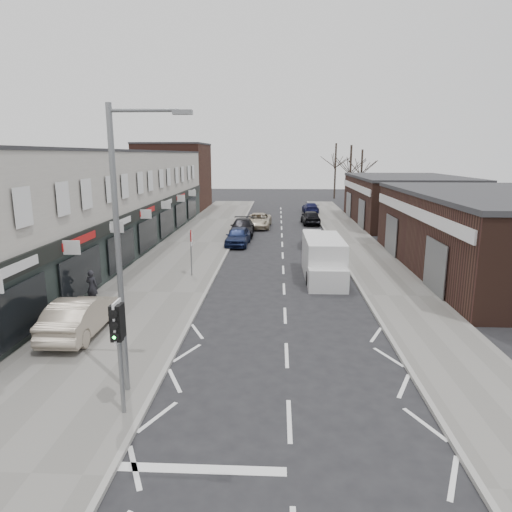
# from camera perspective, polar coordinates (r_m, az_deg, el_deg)

# --- Properties ---
(ground) EXTENTS (160.00, 160.00, 0.00)m
(ground) POSITION_cam_1_polar(r_m,az_deg,el_deg) (14.48, 3.99, -15.58)
(ground) COLOR black
(ground) RESTS_ON ground
(pavement_left) EXTENTS (5.50, 64.00, 0.12)m
(pavement_left) POSITION_cam_1_polar(r_m,az_deg,el_deg) (35.99, -7.52, 1.65)
(pavement_left) COLOR slate
(pavement_left) RESTS_ON ground
(pavement_right) EXTENTS (3.50, 64.00, 0.12)m
(pavement_right) POSITION_cam_1_polar(r_m,az_deg,el_deg) (35.94, 12.51, 1.44)
(pavement_right) COLOR slate
(pavement_right) RESTS_ON ground
(shop_terrace_left) EXTENTS (8.00, 41.00, 7.10)m
(shop_terrace_left) POSITION_cam_1_polar(r_m,az_deg,el_deg) (34.99, -19.44, 6.51)
(shop_terrace_left) COLOR beige
(shop_terrace_left) RESTS_ON ground
(brick_block_far) EXTENTS (8.00, 10.00, 8.00)m
(brick_block_far) POSITION_cam_1_polar(r_m,az_deg,el_deg) (59.31, -10.18, 9.67)
(brick_block_far) COLOR #43241D
(brick_block_far) RESTS_ON ground
(right_unit_near) EXTENTS (10.00, 18.00, 4.50)m
(right_unit_near) POSITION_cam_1_polar(r_m,az_deg,el_deg) (30.04, 28.10, 2.34)
(right_unit_near) COLOR #372019
(right_unit_near) RESTS_ON ground
(right_unit_far) EXTENTS (10.00, 16.00, 4.50)m
(right_unit_far) POSITION_cam_1_polar(r_m,az_deg,el_deg) (48.71, 18.19, 6.58)
(right_unit_far) COLOR #372019
(right_unit_far) RESTS_ON ground
(tree_far_a) EXTENTS (3.60, 3.60, 8.00)m
(tree_far_a) POSITION_cam_1_polar(r_m,az_deg,el_deg) (61.85, 11.52, 6.01)
(tree_far_a) COLOR #382D26
(tree_far_a) RESTS_ON ground
(tree_far_b) EXTENTS (3.60, 3.60, 7.50)m
(tree_far_b) POSITION_cam_1_polar(r_m,az_deg,el_deg) (68.15, 12.86, 6.54)
(tree_far_b) COLOR #382D26
(tree_far_b) RESTS_ON ground
(tree_far_c) EXTENTS (3.60, 3.60, 8.50)m
(tree_far_c) POSITION_cam_1_polar(r_m,az_deg,el_deg) (73.61, 9.75, 7.10)
(tree_far_c) COLOR #382D26
(tree_far_c) RESTS_ON ground
(traffic_light) EXTENTS (0.28, 0.60, 3.10)m
(traffic_light) POSITION_cam_1_polar(r_m,az_deg,el_deg) (12.30, -16.85, -9.00)
(traffic_light) COLOR slate
(traffic_light) RESTS_ON pavement_left
(street_lamp) EXTENTS (2.23, 0.22, 8.00)m
(street_lamp) POSITION_cam_1_polar(r_m,az_deg,el_deg) (12.86, -16.21, 2.20)
(street_lamp) COLOR slate
(street_lamp) RESTS_ON pavement_left
(warning_sign) EXTENTS (0.12, 0.80, 2.70)m
(warning_sign) POSITION_cam_1_polar(r_m,az_deg,el_deg) (25.64, -8.08, 2.08)
(warning_sign) COLOR slate
(warning_sign) RESTS_ON pavement_left
(white_van) EXTENTS (2.11, 5.85, 2.27)m
(white_van) POSITION_cam_1_polar(r_m,az_deg,el_deg) (25.82, 8.43, -0.42)
(white_van) COLOR silver
(white_van) RESTS_ON ground
(sedan_on_pavement) EXTENTS (1.61, 4.44, 1.46)m
(sedan_on_pavement) POSITION_cam_1_polar(r_m,az_deg,el_deg) (18.68, -21.14, -6.95)
(sedan_on_pavement) COLOR tan
(sedan_on_pavement) RESTS_ON pavement_left
(pedestrian) EXTENTS (0.65, 0.50, 1.59)m
(pedestrian) POSITION_cam_1_polar(r_m,az_deg,el_deg) (22.13, -19.81, -3.67)
(pedestrian) COLOR black
(pedestrian) RESTS_ON pavement_left
(parked_car_left_a) EXTENTS (1.86, 4.21, 1.41)m
(parked_car_left_a) POSITION_cam_1_polar(r_m,az_deg,el_deg) (34.85, -2.28, 2.47)
(parked_car_left_a) COLOR #141E40
(parked_car_left_a) RESTS_ON ground
(parked_car_left_b) EXTENTS (2.04, 4.87, 1.40)m
(parked_car_left_b) POSITION_cam_1_polar(r_m,az_deg,el_deg) (39.14, -1.73, 3.59)
(parked_car_left_b) COLOR black
(parked_car_left_b) RESTS_ON ground
(parked_car_left_c) EXTENTS (2.48, 5.00, 1.36)m
(parked_car_left_c) POSITION_cam_1_polar(r_m,az_deg,el_deg) (43.33, 0.31, 4.44)
(parked_car_left_c) COLOR #C0B299
(parked_car_left_c) RESTS_ON ground
(parked_car_right_a) EXTENTS (1.64, 4.00, 1.29)m
(parked_car_right_a) POSITION_cam_1_polar(r_m,az_deg,el_deg) (34.96, 6.99, 2.32)
(parked_car_right_a) COLOR white
(parked_car_right_a) RESTS_ON ground
(parked_car_right_b) EXTENTS (1.91, 4.24, 1.41)m
(parked_car_right_b) POSITION_cam_1_polar(r_m,az_deg,el_deg) (45.78, 6.84, 4.83)
(parked_car_right_b) COLOR black
(parked_car_right_b) RESTS_ON ground
(parked_car_right_c) EXTENTS (1.89, 4.36, 1.25)m
(parked_car_right_c) POSITION_cam_1_polar(r_m,az_deg,el_deg) (54.83, 6.83, 6.01)
(parked_car_right_c) COLOR #141741
(parked_car_right_c) RESTS_ON ground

